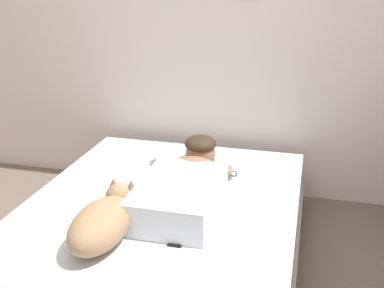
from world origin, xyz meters
TOP-DOWN VIEW (x-y plane):
  - ground_plane at (0.00, 0.00)m, footprint 11.69×11.69m
  - back_wall at (-0.00, 1.40)m, footprint 3.85×0.12m
  - bed at (-0.02, 0.29)m, footprint 1.56×1.90m
  - pillow at (0.01, 0.82)m, footprint 0.52×0.32m
  - person_lying at (0.11, 0.31)m, footprint 0.43×0.92m
  - dog at (-0.17, -0.18)m, footprint 0.26×0.57m
  - coffee_cup at (0.27, 0.68)m, footprint 0.12×0.09m
  - cell_phone at (0.18, -0.09)m, footprint 0.07×0.14m

SIDE VIEW (x-z plane):
  - ground_plane at x=0.00m, z-range 0.00..0.00m
  - bed at x=-0.02m, z-range 0.00..0.39m
  - cell_phone at x=0.18m, z-range 0.39..0.40m
  - coffee_cup at x=0.27m, z-range 0.39..0.47m
  - pillow at x=0.01m, z-range 0.39..0.50m
  - dog at x=-0.17m, z-range 0.39..0.60m
  - person_lying at x=0.11m, z-range 0.36..0.63m
  - back_wall at x=0.00m, z-range 0.00..2.50m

